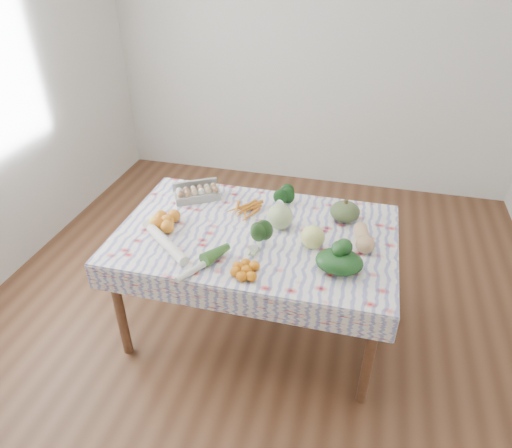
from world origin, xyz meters
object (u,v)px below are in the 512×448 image
Objects in this scene: dining_table at (256,243)px; grapefruit at (313,237)px; cabbage at (280,216)px; egg_carton at (197,194)px; kabocha_squash at (345,211)px; butternut_squash at (364,237)px.

grapefruit is at bearing -10.81° from dining_table.
cabbage is 0.27m from grapefruit.
kabocha_squash reaches higher than egg_carton.
egg_carton is at bearing 157.10° from grapefruit.
butternut_squash is at bearing 2.12° from dining_table.
kabocha_squash is at bearing 65.82° from grapefruit.
dining_table is 11.76× the size of grapefruit.
kabocha_squash is 0.80× the size of butternut_squash.
egg_carton is at bearing 179.41° from kabocha_squash.
kabocha_squash is 0.37m from grapefruit.
grapefruit reaches higher than dining_table.
egg_carton is at bearing 155.01° from butternut_squash.
cabbage reaches higher than dining_table.
butternut_squash is (0.13, -0.25, -0.01)m from kabocha_squash.
kabocha_squash reaches higher than butternut_squash.
grapefruit reaches higher than egg_carton.
egg_carton is 1.31× the size of butternut_squash.
egg_carton is 1.64× the size of kabocha_squash.
grapefruit is at bearing -54.17° from egg_carton.
cabbage reaches higher than grapefruit.
dining_table is 0.57m from egg_carton.
grapefruit is (-0.28, -0.09, 0.01)m from butternut_squash.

